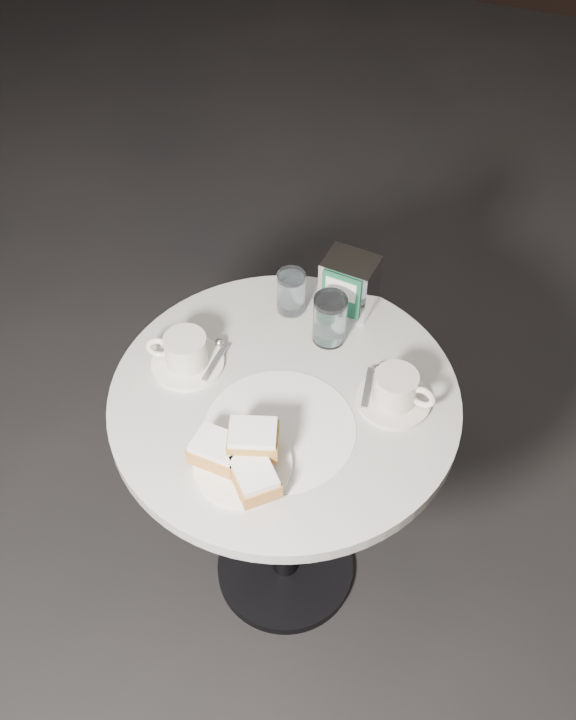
% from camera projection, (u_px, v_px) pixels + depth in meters
% --- Properties ---
extents(ground, '(7.00, 7.00, 0.00)m').
position_uv_depth(ground, '(285.00, 569.00, 2.15)').
color(ground, black).
rests_on(ground, ground).
extents(cafe_table, '(0.70, 0.70, 0.74)m').
position_uv_depth(cafe_table, '(285.00, 453.00, 1.74)').
color(cafe_table, black).
rests_on(cafe_table, ground).
extents(sugar_spill, '(0.34, 0.34, 0.00)m').
position_uv_depth(sugar_spill, '(280.00, 429.00, 1.53)').
color(sugar_spill, white).
rests_on(sugar_spill, cafe_table).
extents(beignet_plate, '(0.24, 0.24, 0.09)m').
position_uv_depth(beignet_plate, '(242.00, 458.00, 1.45)').
color(beignet_plate, white).
rests_on(beignet_plate, cafe_table).
extents(coffee_cup_left, '(0.18, 0.18, 0.08)m').
position_uv_depth(coffee_cup_left, '(186.00, 353.00, 1.62)').
color(coffee_cup_left, white).
rests_on(coffee_cup_left, cafe_table).
extents(coffee_cup_right, '(0.16, 0.16, 0.08)m').
position_uv_depth(coffee_cup_right, '(396.00, 391.00, 1.55)').
color(coffee_cup_right, silver).
rests_on(coffee_cup_right, cafe_table).
extents(water_glass_left, '(0.06, 0.06, 0.10)m').
position_uv_depth(water_glass_left, '(291.00, 293.00, 1.71)').
color(water_glass_left, white).
rests_on(water_glass_left, cafe_table).
extents(water_glass_right, '(0.08, 0.08, 0.11)m').
position_uv_depth(water_glass_right, '(330.00, 320.00, 1.65)').
color(water_glass_right, white).
rests_on(water_glass_right, cafe_table).
extents(napkin_dispenser, '(0.12, 0.10, 0.13)m').
position_uv_depth(napkin_dispenser, '(349.00, 284.00, 1.71)').
color(napkin_dispenser, silver).
rests_on(napkin_dispenser, cafe_table).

